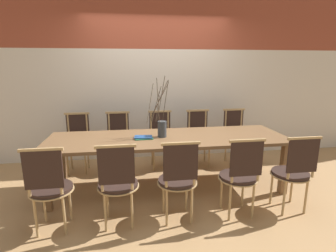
# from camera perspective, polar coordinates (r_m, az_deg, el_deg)

# --- Properties ---
(ground_plane) EXTENTS (16.00, 16.00, 0.00)m
(ground_plane) POSITION_cam_1_polar(r_m,az_deg,el_deg) (3.76, -0.00, -13.19)
(ground_plane) COLOR #A87F51
(wall_rear) EXTENTS (12.00, 0.06, 3.20)m
(wall_rear) POSITION_cam_1_polar(r_m,az_deg,el_deg) (4.70, -2.45, 12.29)
(wall_rear) COLOR beige
(wall_rear) RESTS_ON ground_plane
(dining_table) EXTENTS (3.17, 0.98, 0.73)m
(dining_table) POSITION_cam_1_polar(r_m,az_deg,el_deg) (3.52, -0.00, -3.58)
(dining_table) COLOR brown
(dining_table) RESTS_ON ground_plane
(chair_near_leftend) EXTENTS (0.44, 0.44, 0.93)m
(chair_near_leftend) POSITION_cam_1_polar(r_m,az_deg,el_deg) (2.90, -24.39, -11.73)
(chair_near_leftend) COLOR black
(chair_near_leftend) RESTS_ON ground_plane
(chair_near_left) EXTENTS (0.44, 0.44, 0.93)m
(chair_near_left) POSITION_cam_1_polar(r_m,az_deg,el_deg) (2.79, -10.87, -11.74)
(chair_near_left) COLOR black
(chair_near_left) RESTS_ON ground_plane
(chair_near_center) EXTENTS (0.44, 0.44, 0.93)m
(chair_near_center) POSITION_cam_1_polar(r_m,az_deg,el_deg) (2.82, 2.21, -11.15)
(chair_near_center) COLOR black
(chair_near_center) RESTS_ON ground_plane
(chair_near_right) EXTENTS (0.44, 0.44, 0.93)m
(chair_near_right) POSITION_cam_1_polar(r_m,az_deg,el_deg) (3.02, 15.41, -9.98)
(chair_near_right) COLOR black
(chair_near_right) RESTS_ON ground_plane
(chair_near_rightend) EXTENTS (0.44, 0.44, 0.93)m
(chair_near_rightend) POSITION_cam_1_polar(r_m,az_deg,el_deg) (3.32, 25.63, -8.70)
(chair_near_rightend) COLOR black
(chair_near_rightend) RESTS_ON ground_plane
(chair_far_leftend) EXTENTS (0.44, 0.44, 0.93)m
(chair_far_leftend) POSITION_cam_1_polar(r_m,az_deg,el_deg) (4.38, -19.13, -3.01)
(chair_far_leftend) COLOR black
(chair_far_leftend) RESTS_ON ground_plane
(chair_far_left) EXTENTS (0.44, 0.44, 0.93)m
(chair_far_left) POSITION_cam_1_polar(r_m,az_deg,el_deg) (4.30, -10.77, -2.78)
(chair_far_left) COLOR black
(chair_far_left) RESTS_ON ground_plane
(chair_far_center) EXTENTS (0.44, 0.44, 0.93)m
(chair_far_center) POSITION_cam_1_polar(r_m,az_deg,el_deg) (4.33, -1.63, -2.46)
(chair_far_center) COLOR black
(chair_far_center) RESTS_ON ground_plane
(chair_far_right) EXTENTS (0.44, 0.44, 0.93)m
(chair_far_right) POSITION_cam_1_polar(r_m,az_deg,el_deg) (4.45, 6.75, -2.11)
(chair_far_right) COLOR black
(chair_far_right) RESTS_ON ground_plane
(chair_far_rightend) EXTENTS (0.44, 0.44, 0.93)m
(chair_far_rightend) POSITION_cam_1_polar(r_m,az_deg,el_deg) (4.66, 14.49, -1.75)
(chair_far_rightend) COLOR black
(chair_far_rightend) RESTS_ON ground_plane
(vase_centerpiece) EXTENTS (0.33, 0.31, 0.80)m
(vase_centerpiece) POSITION_cam_1_polar(r_m,az_deg,el_deg) (3.48, -1.37, -0.14)
(vase_centerpiece) COLOR #33383D
(vase_centerpiece) RESTS_ON dining_table
(book_stack) EXTENTS (0.25, 0.18, 0.03)m
(book_stack) POSITION_cam_1_polar(r_m,az_deg,el_deg) (3.44, -5.35, -2.51)
(book_stack) COLOR #1E6B4C
(book_stack) RESTS_ON dining_table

